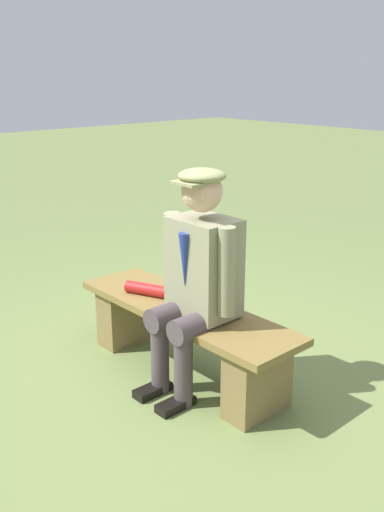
{
  "coord_description": "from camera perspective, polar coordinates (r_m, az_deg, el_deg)",
  "views": [
    {
      "loc": [
        -2.52,
        2.21,
        1.87
      ],
      "look_at": [
        -0.07,
        0.0,
        0.81
      ],
      "focal_mm": 40.72,
      "sensor_mm": 36.0,
      "label": 1
    }
  ],
  "objects": [
    {
      "name": "rolled_magazine",
      "position": [
        3.81,
        -4.49,
        -3.28
      ],
      "size": [
        0.3,
        0.19,
        0.08
      ],
      "primitive_type": "cylinder",
      "rotation": [
        0.0,
        1.57,
        0.4
      ],
      "color": "#B21E1E",
      "rests_on": "bench"
    },
    {
      "name": "ground_plane",
      "position": [
        3.83,
        -0.71,
        -11.34
      ],
      "size": [
        30.0,
        30.0,
        0.0
      ],
      "primitive_type": "plane",
      "color": "olive"
    },
    {
      "name": "seated_man",
      "position": [
        3.37,
        0.52,
        -1.53
      ],
      "size": [
        0.56,
        0.58,
        1.35
      ],
      "color": "gray",
      "rests_on": "ground"
    },
    {
      "name": "bench",
      "position": [
        3.7,
        -0.73,
        -7.45
      ],
      "size": [
        1.63,
        0.47,
        0.46
      ],
      "color": "olive",
      "rests_on": "ground"
    }
  ]
}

